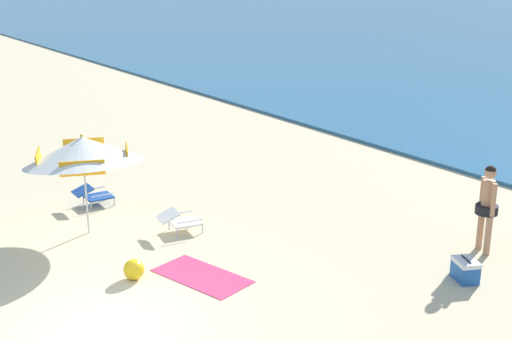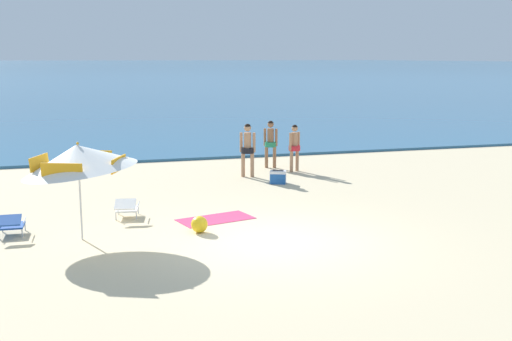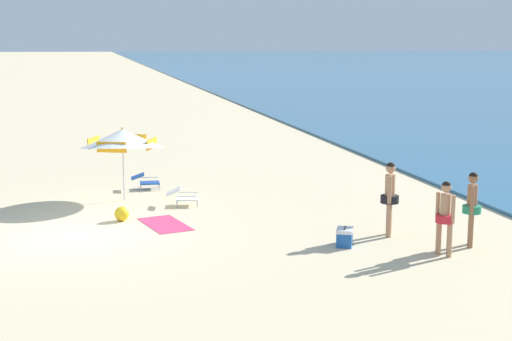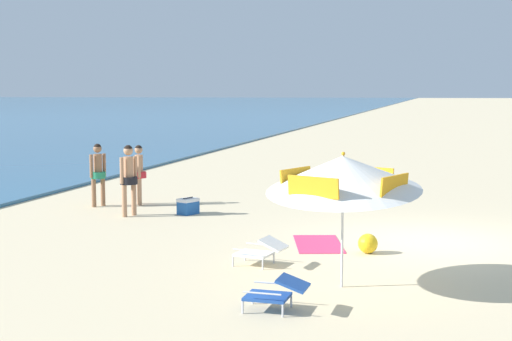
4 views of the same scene
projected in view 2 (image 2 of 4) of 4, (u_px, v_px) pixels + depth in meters
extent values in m
plane|color=beige|center=(274.00, 241.00, 13.43)|extent=(800.00, 800.00, 0.00)
cube|color=#2D668E|center=(77.00, 63.00, 401.59)|extent=(800.00, 800.00, 0.10)
cylinder|color=silver|center=(80.00, 193.00, 13.38)|extent=(0.04, 0.04, 2.07)
cone|color=white|center=(78.00, 158.00, 13.24)|extent=(2.76, 2.72, 0.86)
cube|color=orange|center=(93.00, 157.00, 14.12)|extent=(0.81, 0.38, 0.30)
cube|color=orange|center=(39.00, 163.00, 13.35)|extent=(0.38, 0.81, 0.30)
cube|color=orange|center=(62.00, 171.00, 12.41)|extent=(0.81, 0.38, 0.30)
cube|color=orange|center=(118.00, 164.00, 13.17)|extent=(0.38, 0.81, 0.30)
sphere|color=orange|center=(78.00, 143.00, 13.19)|extent=(0.06, 0.06, 0.06)
cube|color=#1E4799|center=(12.00, 226.00, 13.92)|extent=(0.54, 0.62, 0.04)
cube|color=#1E4799|center=(9.00, 220.00, 13.53)|extent=(0.51, 0.43, 0.17)
cylinder|color=silver|center=(2.00, 228.00, 14.15)|extent=(0.03, 0.03, 0.18)
cylinder|color=silver|center=(25.00, 227.00, 14.27)|extent=(0.03, 0.03, 0.18)
cylinder|color=silver|center=(22.00, 233.00, 13.72)|extent=(0.03, 0.03, 0.18)
cylinder|color=silver|center=(25.00, 220.00, 13.96)|extent=(0.05, 0.54, 0.02)
cube|color=white|center=(127.00, 209.00, 15.44)|extent=(0.62, 0.68, 0.04)
cube|color=white|center=(125.00, 204.00, 15.03)|extent=(0.56, 0.48, 0.20)
cylinder|color=silver|center=(118.00, 211.00, 15.72)|extent=(0.03, 0.03, 0.18)
cylinder|color=silver|center=(138.00, 210.00, 15.77)|extent=(0.03, 0.03, 0.18)
cylinder|color=silver|center=(116.00, 217.00, 15.16)|extent=(0.03, 0.03, 0.18)
cylinder|color=silver|center=(136.00, 216.00, 15.21)|extent=(0.03, 0.03, 0.18)
cylinder|color=silver|center=(115.00, 205.00, 15.39)|extent=(0.12, 0.54, 0.02)
cylinder|color=silver|center=(138.00, 204.00, 15.45)|extent=(0.12, 0.54, 0.02)
cylinder|color=tan|center=(297.00, 160.00, 21.67)|extent=(0.12, 0.12, 0.80)
cylinder|color=tan|center=(291.00, 161.00, 21.48)|extent=(0.12, 0.12, 0.80)
cylinder|color=red|center=(294.00, 148.00, 21.50)|extent=(0.40, 0.40, 0.17)
cylinder|color=tan|center=(295.00, 141.00, 21.46)|extent=(0.22, 0.22, 0.56)
cylinder|color=tan|center=(299.00, 141.00, 21.59)|extent=(0.09, 0.09, 0.60)
cylinder|color=tan|center=(290.00, 142.00, 21.33)|extent=(0.09, 0.09, 0.60)
sphere|color=tan|center=(295.00, 128.00, 21.38)|extent=(0.22, 0.22, 0.22)
sphere|color=black|center=(295.00, 128.00, 21.38)|extent=(0.20, 0.20, 0.20)
cylinder|color=#8C6042|center=(266.00, 156.00, 22.33)|extent=(0.12, 0.12, 0.83)
cylinder|color=#8C6042|center=(275.00, 156.00, 22.27)|extent=(0.12, 0.12, 0.83)
cylinder|color=#23845B|center=(271.00, 144.00, 22.22)|extent=(0.41, 0.41, 0.17)
cylinder|color=#8C6042|center=(271.00, 137.00, 22.18)|extent=(0.23, 0.23, 0.58)
cylinder|color=#8C6042|center=(265.00, 137.00, 22.22)|extent=(0.09, 0.09, 0.62)
cylinder|color=#8C6042|center=(276.00, 137.00, 22.14)|extent=(0.09, 0.09, 0.62)
sphere|color=#8C6042|center=(271.00, 124.00, 22.10)|extent=(0.22, 0.22, 0.22)
sphere|color=black|center=(271.00, 124.00, 22.09)|extent=(0.21, 0.21, 0.21)
cylinder|color=tan|center=(252.00, 164.00, 20.58)|extent=(0.13, 0.13, 0.86)
cylinder|color=tan|center=(243.00, 164.00, 20.62)|extent=(0.13, 0.13, 0.86)
cylinder|color=black|center=(248.00, 150.00, 20.52)|extent=(0.43, 0.43, 0.18)
cylinder|color=tan|center=(248.00, 142.00, 20.47)|extent=(0.24, 0.24, 0.61)
cylinder|color=tan|center=(254.00, 142.00, 20.44)|extent=(0.09, 0.09, 0.65)
cylinder|color=tan|center=(241.00, 142.00, 20.50)|extent=(0.09, 0.09, 0.65)
sphere|color=tan|center=(248.00, 128.00, 20.39)|extent=(0.23, 0.23, 0.23)
sphere|color=black|center=(248.00, 127.00, 20.38)|extent=(0.21, 0.21, 0.21)
cube|color=#1E56A8|center=(278.00, 178.00, 19.57)|extent=(0.58, 0.50, 0.32)
cube|color=white|center=(278.00, 172.00, 19.54)|extent=(0.59, 0.52, 0.08)
cylinder|color=black|center=(278.00, 170.00, 19.53)|extent=(0.32, 0.16, 0.02)
sphere|color=yellow|center=(199.00, 224.00, 14.07)|extent=(0.38, 0.38, 0.38)
cube|color=#DB3866|center=(216.00, 219.00, 15.26)|extent=(1.97, 1.33, 0.01)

